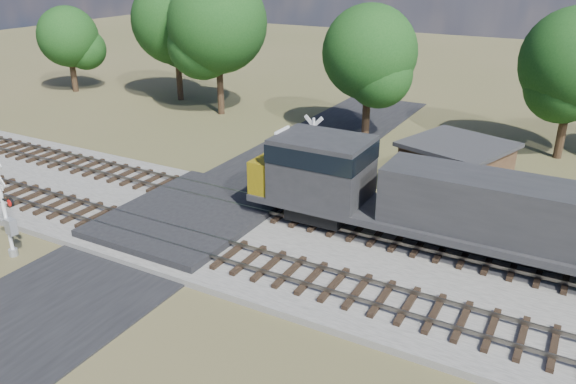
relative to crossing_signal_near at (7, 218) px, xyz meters
The scene contains 10 objects.
ground 8.00m from the crossing_signal_near, 52.68° to the left, with size 160.00×160.00×0.00m, color #4B4E29.
ballast_bed 16.25m from the crossing_signal_near, 24.43° to the left, with size 140.00×10.00×0.30m, color gray.
road 7.99m from the crossing_signal_near, 52.68° to the left, with size 7.00×60.00×0.08m, color black.
crossing_panel 8.32m from the crossing_signal_near, 54.81° to the left, with size 7.00×9.00×0.62m, color #262628.
track_near 9.00m from the crossing_signal_near, 28.09° to the left, with size 140.00×2.60×0.33m.
track_far 12.16m from the crossing_signal_near, 49.53° to the left, with size 140.00×2.60×0.33m.
crossing_signal_near is the anchor object (origin of this frame).
crossing_signal_far 15.20m from the crossing_signal_near, 56.40° to the left, with size 1.85×0.40×4.58m.
equipment_shed 22.06m from the crossing_signal_near, 45.22° to the left, with size 6.16×6.16×3.32m.
treeline 30.89m from the crossing_signal_near, 59.06° to the left, with size 77.23×10.92×11.90m.
Camera 1 is at (16.60, -19.51, 12.36)m, focal length 35.00 mm.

